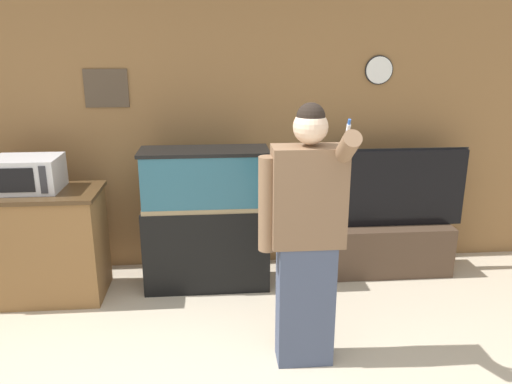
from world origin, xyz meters
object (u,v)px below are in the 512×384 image
Objects in this scene: microwave at (27,174)px; tv_on_stand at (388,236)px; counter_island at (28,245)px; aquarium_on_stand at (206,219)px; person_standing at (306,235)px.

microwave is 3.21m from tv_on_stand.
counter_island is 1.50m from aquarium_on_stand.
aquarium_on_stand reaches higher than microwave.
person_standing is at bearing -128.30° from tv_on_stand.
tv_on_stand is 0.80× the size of person_standing.
person_standing is (2.14, -1.09, 0.44)m from counter_island.
aquarium_on_stand is at bearing -175.46° from tv_on_stand.
microwave is at bearing -177.93° from aquarium_on_stand.
tv_on_stand reaches higher than counter_island.
counter_island is at bearing -176.04° from tv_on_stand.
person_standing is (2.09, -1.12, -0.16)m from microwave.
microwave is 2.37m from person_standing.
aquarium_on_stand is 0.89× the size of tv_on_stand.
aquarium_on_stand is 0.71× the size of person_standing.
counter_island is 0.89× the size of tv_on_stand.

